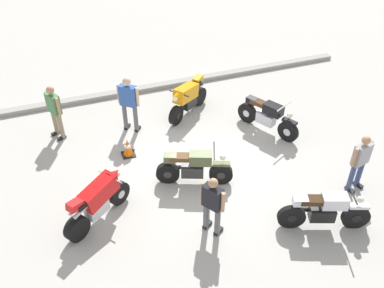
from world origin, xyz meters
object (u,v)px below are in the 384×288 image
at_px(motorcycle_orange_sportbike, 188,97).
at_px(person_in_blue_shirt, 129,101).
at_px(motorcycle_black_cruiser, 267,116).
at_px(motorcycle_olive_vintage, 194,168).
at_px(person_in_green_shirt, 54,109).
at_px(motorcycle_red_sportbike, 98,201).
at_px(traffic_cone, 128,147).
at_px(person_in_gray_shirt, 360,160).
at_px(motorcycle_silver_cruiser, 325,210).
at_px(person_in_black_shirt, 212,203).

bearing_deg(motorcycle_orange_sportbike, person_in_blue_shirt, -30.16).
bearing_deg(motorcycle_orange_sportbike, motorcycle_black_cruiser, 100.27).
height_order(motorcycle_olive_vintage, person_in_blue_shirt, person_in_blue_shirt).
bearing_deg(person_in_green_shirt, motorcycle_olive_vintage, 107.98).
xyz_separation_m(motorcycle_orange_sportbike, person_in_green_shirt, (-3.95, 0.14, 0.36)).
xyz_separation_m(motorcycle_red_sportbike, traffic_cone, (1.15, 2.13, -0.33)).
height_order(motorcycle_orange_sportbike, person_in_gray_shirt, person_in_gray_shirt).
distance_m(motorcycle_black_cruiser, person_in_green_shirt, 6.15).
bearing_deg(person_in_gray_shirt, motorcycle_silver_cruiser, -74.41).
distance_m(motorcycle_olive_vintage, person_in_gray_shirt, 4.06).
distance_m(motorcycle_olive_vintage, person_in_blue_shirt, 3.04).
bearing_deg(motorcycle_olive_vintage, person_in_green_shirt, 154.26).
xyz_separation_m(motorcycle_black_cruiser, person_in_gray_shirt, (0.91, -2.97, 0.38)).
height_order(motorcycle_silver_cruiser, motorcycle_orange_sportbike, motorcycle_orange_sportbike).
bearing_deg(traffic_cone, motorcycle_silver_cruiser, -48.77).
relative_size(motorcycle_silver_cruiser, traffic_cone, 3.78).
xyz_separation_m(motorcycle_orange_sportbike, person_in_black_shirt, (-1.10, -4.77, 0.29)).
bearing_deg(person_in_blue_shirt, motorcycle_black_cruiser, -70.93).
distance_m(motorcycle_olive_vintage, person_in_green_shirt, 4.46).
xyz_separation_m(motorcycle_silver_cruiser, traffic_cone, (-3.57, 4.07, -0.26)).
xyz_separation_m(motorcycle_silver_cruiser, person_in_blue_shirt, (-3.21, 5.22, 0.51)).
xyz_separation_m(person_in_black_shirt, traffic_cone, (-1.16, 3.34, -0.62)).
distance_m(motorcycle_black_cruiser, motorcycle_orange_sportbike, 2.54).
xyz_separation_m(motorcycle_red_sportbike, person_in_black_shirt, (2.31, -1.21, 0.29)).
xyz_separation_m(motorcycle_silver_cruiser, person_in_green_shirt, (-5.27, 5.64, 0.43)).
bearing_deg(person_in_gray_shirt, person_in_blue_shirt, -147.03).
bearing_deg(motorcycle_orange_sportbike, person_in_green_shirt, -40.54).
bearing_deg(motorcycle_black_cruiser, motorcycle_olive_vintage, -91.05).
bearing_deg(traffic_cone, person_in_gray_shirt, -32.36).
bearing_deg(person_in_gray_shirt, person_in_green_shirt, -139.47).
relative_size(person_in_green_shirt, person_in_gray_shirt, 1.04).
height_order(motorcycle_red_sportbike, person_in_green_shirt, person_in_green_shirt).
distance_m(motorcycle_silver_cruiser, person_in_black_shirt, 2.55).
distance_m(motorcycle_silver_cruiser, motorcycle_orange_sportbike, 5.65).
xyz_separation_m(motorcycle_orange_sportbike, motorcycle_olive_vintage, (-0.92, -3.10, -0.11)).
xyz_separation_m(motorcycle_red_sportbike, motorcycle_orange_sportbike, (3.40, 3.55, 0.00)).
relative_size(motorcycle_red_sportbike, person_in_black_shirt, 1.08).
bearing_deg(motorcycle_olive_vintage, person_in_gray_shirt, -1.28).
distance_m(motorcycle_red_sportbike, motorcycle_olive_vintage, 2.53).
distance_m(motorcycle_black_cruiser, person_in_black_shirt, 4.33).
height_order(person_in_blue_shirt, traffic_cone, person_in_blue_shirt).
height_order(person_in_green_shirt, traffic_cone, person_in_green_shirt).
height_order(motorcycle_red_sportbike, person_in_black_shirt, person_in_black_shirt).
bearing_deg(motorcycle_red_sportbike, traffic_cone, 26.24).
distance_m(person_in_blue_shirt, person_in_gray_shirt, 6.42).
distance_m(motorcycle_silver_cruiser, motorcycle_black_cruiser, 3.87).
xyz_separation_m(motorcycle_olive_vintage, person_in_green_shirt, (-3.03, 3.24, 0.46)).
bearing_deg(motorcycle_silver_cruiser, person_in_black_shirt, -176.78).
relative_size(motorcycle_silver_cruiser, person_in_blue_shirt, 1.13).
distance_m(motorcycle_silver_cruiser, motorcycle_olive_vintage, 3.28).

